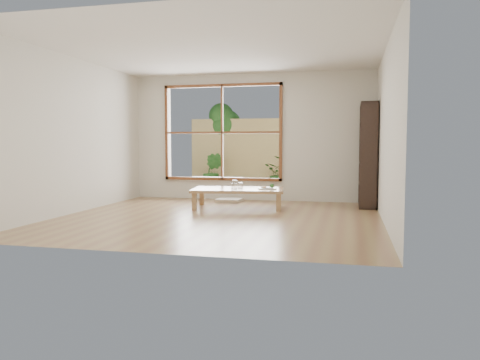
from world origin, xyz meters
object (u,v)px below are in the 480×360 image
object	(u,v)px
low_table	(238,191)
bookshelf	(368,155)
food_tray	(268,188)
garden_bench	(217,180)

from	to	relation	value
low_table	bookshelf	bearing A→B (deg)	9.01
food_tray	low_table	bearing A→B (deg)	164.60
low_table	garden_bench	bearing A→B (deg)	108.07
bookshelf	food_tray	world-z (taller)	bookshelf
low_table	food_tray	size ratio (longest dim) A/B	4.80
food_tray	garden_bench	bearing A→B (deg)	111.31
low_table	food_tray	world-z (taller)	food_tray
bookshelf	food_tray	size ratio (longest dim) A/B	5.25
low_table	bookshelf	distance (m)	2.48
low_table	bookshelf	xyz separation A→B (m)	(2.29, 0.70, 0.64)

